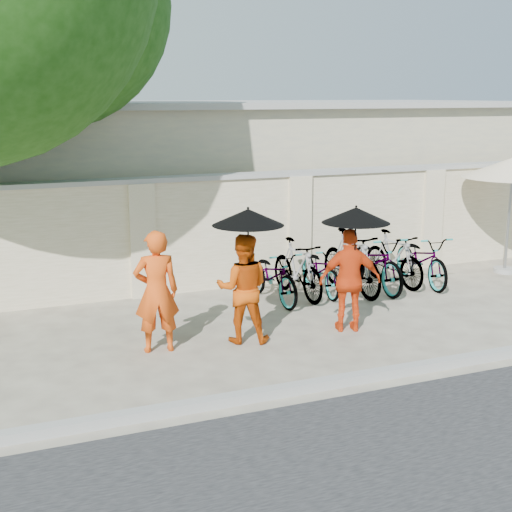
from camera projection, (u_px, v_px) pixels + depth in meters
name	position (u px, v px, depth m)	size (l,w,h in m)	color
ground	(265.00, 345.00, 10.13)	(80.00, 80.00, 0.00)	#ADA68E
kerb	(320.00, 384.00, 8.59)	(40.00, 0.16, 0.12)	#959592
compound_wall	(247.00, 232.00, 13.17)	(20.00, 0.30, 2.00)	beige
building_behind	(227.00, 176.00, 16.83)	(14.00, 6.00, 3.20)	#C5BB95
monk_left	(156.00, 292.00, 9.71)	(0.62, 0.41, 1.70)	#DD490F
monk_center	(243.00, 288.00, 10.11)	(0.76, 0.60, 1.57)	#BE4208
parasol_center	(248.00, 217.00, 9.83)	(1.01, 1.01, 1.05)	black
monk_right	(350.00, 280.00, 10.58)	(0.91, 0.38, 1.56)	#E33E10
parasol_right	(356.00, 215.00, 10.30)	(1.00, 1.00, 1.00)	black
patio_umbrella	(512.00, 169.00, 13.81)	(2.26, 2.26, 2.29)	#959592
bike_0	(273.00, 276.00, 12.16)	(0.60, 1.73, 0.91)	#999999
bike_1	(297.00, 269.00, 12.40)	(0.48, 1.70, 1.02)	#999999
bike_2	(321.00, 269.00, 12.68)	(0.57, 1.65, 0.87)	#999999
bike_3	(351.00, 262.00, 12.66)	(0.53, 1.88, 1.13)	#999999
bike_4	(374.00, 262.00, 12.91)	(0.68, 1.95, 1.02)	#999999
bike_5	(394.00, 258.00, 13.22)	(0.47, 1.68, 1.01)	#999999
bike_6	(422.00, 259.00, 13.26)	(0.64, 1.83, 0.96)	#999999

